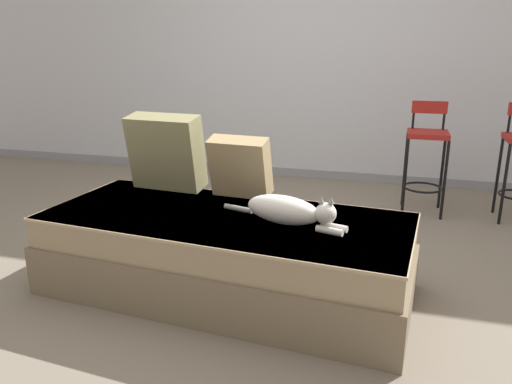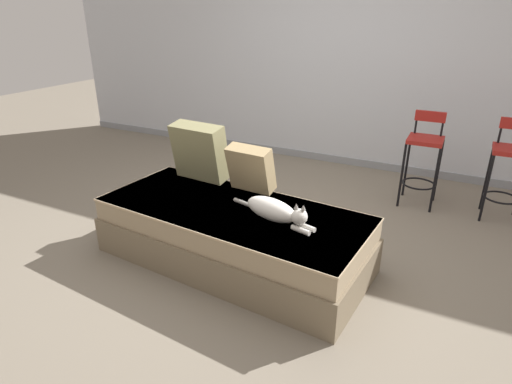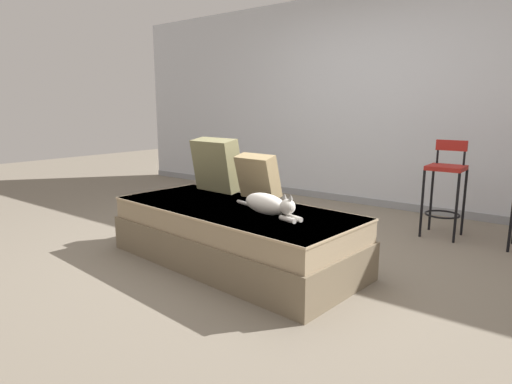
{
  "view_description": "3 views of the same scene",
  "coord_description": "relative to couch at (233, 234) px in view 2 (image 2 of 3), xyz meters",
  "views": [
    {
      "loc": [
        0.87,
        -2.86,
        1.38
      ],
      "look_at": [
        0.15,
        -0.3,
        0.57
      ],
      "focal_mm": 35.0,
      "sensor_mm": 36.0,
      "label": 1
    },
    {
      "loc": [
        1.44,
        -2.88,
        1.83
      ],
      "look_at": [
        0.15,
        -0.3,
        0.57
      ],
      "focal_mm": 30.0,
      "sensor_mm": 36.0,
      "label": 2
    },
    {
      "loc": [
        2.12,
        -2.88,
        1.22
      ],
      "look_at": [
        0.15,
        -0.3,
        0.57
      ],
      "focal_mm": 30.0,
      "sensor_mm": 36.0,
      "label": 3
    }
  ],
  "objects": [
    {
      "name": "wall_baseboard_trim",
      "position": [
        0.0,
        2.6,
        -0.19
      ],
      "size": [
        8.0,
        0.02,
        0.09
      ],
      "primitive_type": "cube",
      "color": "gray",
      "rests_on": "ground"
    },
    {
      "name": "wall_back_panel",
      "position": [
        0.0,
        2.65,
        1.07
      ],
      "size": [
        8.0,
        0.1,
        2.6
      ],
      "primitive_type": "cube",
      "color": "silver",
      "rests_on": "ground"
    },
    {
      "name": "bar_stool_by_doorway",
      "position": [
        1.86,
        1.77,
        0.3
      ],
      "size": [
        0.32,
        0.32,
        0.92
      ],
      "color": "black",
      "rests_on": "ground"
    },
    {
      "name": "couch",
      "position": [
        0.0,
        0.0,
        0.0
      ],
      "size": [
        2.12,
        1.07,
        0.45
      ],
      "color": "#766750",
      "rests_on": "ground"
    },
    {
      "name": "throw_pillow_middle",
      "position": [
        -0.02,
        0.35,
        0.42
      ],
      "size": [
        0.38,
        0.25,
        0.38
      ],
      "color": "tan",
      "rests_on": "couch"
    },
    {
      "name": "cat",
      "position": [
        0.36,
        -0.04,
        0.3
      ],
      "size": [
        0.72,
        0.29,
        0.19
      ],
      "color": "white",
      "rests_on": "couch"
    },
    {
      "name": "ground_plane",
      "position": [
        0.0,
        0.4,
        -0.23
      ],
      "size": [
        16.0,
        16.0,
        0.0
      ],
      "primitive_type": "plane",
      "color": "slate",
      "rests_on": "ground"
    },
    {
      "name": "bar_stool_near_window",
      "position": [
        1.13,
        1.77,
        0.3
      ],
      "size": [
        0.33,
        0.33,
        0.91
      ],
      "color": "black",
      "rests_on": "ground"
    },
    {
      "name": "throw_pillow_corner",
      "position": [
        -0.53,
        0.39,
        0.47
      ],
      "size": [
        0.49,
        0.28,
        0.49
      ],
      "color": "#847F56",
      "rests_on": "couch"
    }
  ]
}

